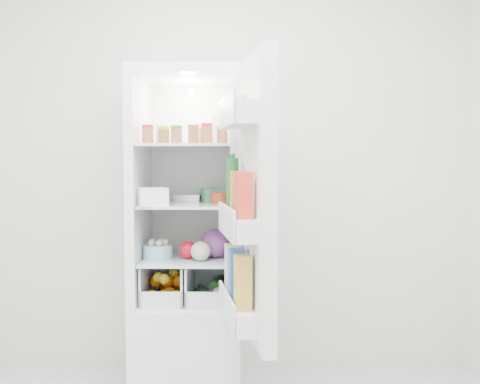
{
  "coord_description": "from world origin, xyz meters",
  "views": [
    {
      "loc": [
        0.15,
        -1.83,
        1.3
      ],
      "look_at": [
        0.1,
        0.95,
        1.13
      ],
      "focal_mm": 40.0,
      "sensor_mm": 36.0,
      "label": 1
    }
  ],
  "objects_px": {
    "red_cabbage": "(215,243)",
    "fridge_door": "(250,205)",
    "refrigerator": "(190,269)",
    "mushroom_bowl": "(158,251)"
  },
  "relations": [
    {
      "from": "refrigerator",
      "to": "fridge_door",
      "type": "xyz_separation_m",
      "value": [
        0.35,
        -0.63,
        0.43
      ]
    },
    {
      "from": "red_cabbage",
      "to": "fridge_door",
      "type": "distance_m",
      "value": 0.64
    },
    {
      "from": "mushroom_bowl",
      "to": "fridge_door",
      "type": "relative_size",
      "value": 0.13
    },
    {
      "from": "refrigerator",
      "to": "mushroom_bowl",
      "type": "bearing_deg",
      "value": -145.64
    },
    {
      "from": "red_cabbage",
      "to": "fridge_door",
      "type": "relative_size",
      "value": 0.13
    },
    {
      "from": "refrigerator",
      "to": "fridge_door",
      "type": "bearing_deg",
      "value": -60.79
    },
    {
      "from": "fridge_door",
      "to": "mushroom_bowl",
      "type": "bearing_deg",
      "value": 34.73
    },
    {
      "from": "red_cabbage",
      "to": "mushroom_bowl",
      "type": "relative_size",
      "value": 0.98
    },
    {
      "from": "red_cabbage",
      "to": "mushroom_bowl",
      "type": "height_order",
      "value": "red_cabbage"
    },
    {
      "from": "red_cabbage",
      "to": "fridge_door",
      "type": "height_order",
      "value": "fridge_door"
    }
  ]
}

